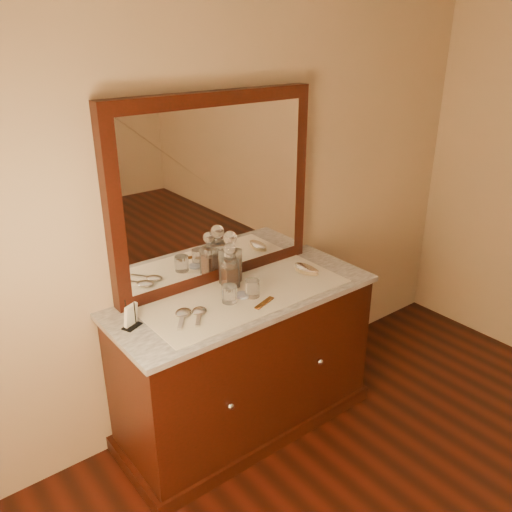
% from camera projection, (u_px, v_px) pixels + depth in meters
% --- Properties ---
extents(dresser_cabinet, '(1.40, 0.55, 0.82)m').
position_uv_depth(dresser_cabinet, '(245.00, 364.00, 2.94)').
color(dresser_cabinet, black).
rests_on(dresser_cabinet, floor).
extents(dresser_plinth, '(1.46, 0.59, 0.08)m').
position_uv_depth(dresser_plinth, '(246.00, 416.00, 3.09)').
color(dresser_plinth, black).
rests_on(dresser_plinth, floor).
extents(knob_left, '(0.04, 0.04, 0.04)m').
position_uv_depth(knob_left, '(231.00, 406.00, 2.55)').
color(knob_left, silver).
rests_on(knob_left, dresser_cabinet).
extents(knob_right, '(0.04, 0.04, 0.04)m').
position_uv_depth(knob_right, '(320.00, 362.00, 2.89)').
color(knob_right, silver).
rests_on(knob_right, dresser_cabinet).
extents(marble_top, '(1.44, 0.59, 0.03)m').
position_uv_depth(marble_top, '(244.00, 296.00, 2.77)').
color(marble_top, white).
rests_on(marble_top, dresser_cabinet).
extents(mirror_frame, '(1.20, 0.08, 1.00)m').
position_uv_depth(mirror_frame, '(215.00, 191.00, 2.74)').
color(mirror_frame, black).
rests_on(mirror_frame, marble_top).
extents(mirror_glass, '(1.06, 0.01, 0.86)m').
position_uv_depth(mirror_glass, '(219.00, 193.00, 2.72)').
color(mirror_glass, white).
rests_on(mirror_glass, marble_top).
extents(lace_runner, '(1.10, 0.45, 0.00)m').
position_uv_depth(lace_runner, '(247.00, 295.00, 2.75)').
color(lace_runner, silver).
rests_on(lace_runner, marble_top).
extents(pin_dish, '(0.10, 0.10, 0.01)m').
position_uv_depth(pin_dish, '(243.00, 295.00, 2.73)').
color(pin_dish, white).
rests_on(pin_dish, lace_runner).
extents(comb, '(0.14, 0.07, 0.01)m').
position_uv_depth(comb, '(264.00, 303.00, 2.66)').
color(comb, brown).
rests_on(comb, lace_runner).
extents(napkin_rack, '(0.10, 0.08, 0.13)m').
position_uv_depth(napkin_rack, '(131.00, 317.00, 2.44)').
color(napkin_rack, black).
rests_on(napkin_rack, marble_top).
extents(decanter_left, '(0.09, 0.09, 0.25)m').
position_uv_depth(decanter_left, '(230.00, 270.00, 2.80)').
color(decanter_left, brown).
rests_on(decanter_left, lace_runner).
extents(decanter_right, '(0.12, 0.12, 0.30)m').
position_uv_depth(decanter_right, '(230.00, 263.00, 2.83)').
color(decanter_right, brown).
rests_on(decanter_right, lace_runner).
extents(brush_near, '(0.11, 0.16, 0.04)m').
position_uv_depth(brush_near, '(307.00, 270.00, 2.97)').
color(brush_near, tan).
rests_on(brush_near, lace_runner).
extents(brush_far, '(0.08, 0.16, 0.04)m').
position_uv_depth(brush_far, '(306.00, 269.00, 2.99)').
color(brush_far, tan).
rests_on(brush_far, lace_runner).
extents(hand_mirror_outer, '(0.16, 0.19, 0.02)m').
position_uv_depth(hand_mirror_outer, '(183.00, 314.00, 2.54)').
color(hand_mirror_outer, silver).
rests_on(hand_mirror_outer, lace_runner).
extents(hand_mirror_inner, '(0.15, 0.18, 0.02)m').
position_uv_depth(hand_mirror_inner, '(199.00, 313.00, 2.56)').
color(hand_mirror_inner, silver).
rests_on(hand_mirror_inner, lace_runner).
extents(tumblers, '(0.21, 0.10, 0.09)m').
position_uv_depth(tumblers, '(241.00, 291.00, 2.69)').
color(tumblers, white).
rests_on(tumblers, lace_runner).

